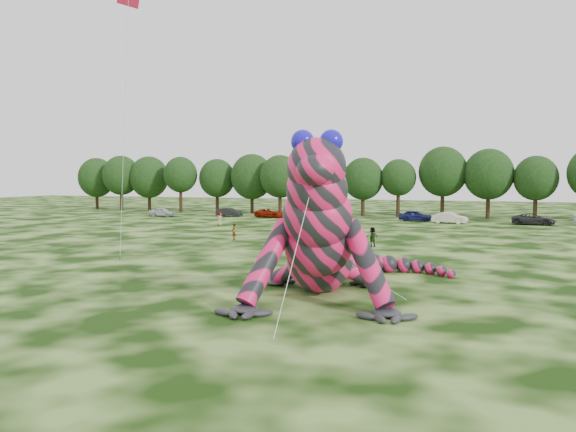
{
  "coord_description": "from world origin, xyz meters",
  "views": [
    {
      "loc": [
        12.7,
        -27.56,
        6.01
      ],
      "look_at": [
        3.38,
        -0.38,
        4.0
      ],
      "focal_mm": 35.0,
      "sensor_mm": 36.0,
      "label": 1
    }
  ],
  "objects_px": {
    "spectator_0": "(234,232)",
    "tree_1": "(121,183)",
    "tree_11": "(488,184)",
    "car_1": "(229,212)",
    "tree_4": "(217,186)",
    "spectator_4": "(220,219)",
    "tree_2": "(149,184)",
    "tree_10": "(443,182)",
    "tree_5": "(252,184)",
    "tree_9": "(398,188)",
    "spectator_5": "(372,237)",
    "car_3": "(323,214)",
    "car_4": "(415,216)",
    "tree_12": "(536,188)",
    "car_6": "(533,219)",
    "spectator_1": "(279,228)",
    "inflatable_gecko": "(321,214)",
    "car_5": "(450,218)",
    "tree_0": "(97,184)",
    "flying_kite": "(128,21)",
    "tree_3": "(181,184)",
    "car_2": "(271,213)",
    "tree_7": "(325,185)",
    "car_0": "(162,212)",
    "tree_6": "(280,185)",
    "tree_8": "(363,187)"
  },
  "relations": [
    {
      "from": "spectator_0",
      "to": "tree_1",
      "type": "bearing_deg",
      "value": -145.0
    },
    {
      "from": "tree_11",
      "to": "car_1",
      "type": "bearing_deg",
      "value": -166.95
    },
    {
      "from": "tree_4",
      "to": "spectator_4",
      "type": "distance_m",
      "value": 26.96
    },
    {
      "from": "tree_2",
      "to": "tree_10",
      "type": "bearing_deg",
      "value": -0.21
    },
    {
      "from": "tree_5",
      "to": "tree_9",
      "type": "relative_size",
      "value": 1.13
    },
    {
      "from": "tree_11",
      "to": "tree_9",
      "type": "bearing_deg",
      "value": -176.18
    },
    {
      "from": "spectator_5",
      "to": "spectator_4",
      "type": "bearing_deg",
      "value": -85.09
    },
    {
      "from": "tree_4",
      "to": "spectator_5",
      "type": "xyz_separation_m",
      "value": [
        33.66,
        -38.6,
        -3.68
      ]
    },
    {
      "from": "car_3",
      "to": "car_4",
      "type": "relative_size",
      "value": 1.19
    },
    {
      "from": "tree_12",
      "to": "car_6",
      "type": "xyz_separation_m",
      "value": [
        -0.94,
        -9.29,
        -3.77
      ]
    },
    {
      "from": "tree_2",
      "to": "tree_11",
      "type": "relative_size",
      "value": 0.96
    },
    {
      "from": "car_6",
      "to": "spectator_1",
      "type": "height_order",
      "value": "spectator_1"
    },
    {
      "from": "spectator_0",
      "to": "car_6",
      "type": "bearing_deg",
      "value": 122.7
    },
    {
      "from": "tree_4",
      "to": "tree_1",
      "type": "bearing_deg",
      "value": -177.98
    },
    {
      "from": "tree_1",
      "to": "spectator_4",
      "type": "relative_size",
      "value": 5.75
    },
    {
      "from": "inflatable_gecko",
      "to": "car_4",
      "type": "xyz_separation_m",
      "value": [
        -0.43,
        49.21,
        -3.33
      ]
    },
    {
      "from": "tree_12",
      "to": "spectator_4",
      "type": "xyz_separation_m",
      "value": [
        -37.63,
        -22.87,
        -3.63
      ]
    },
    {
      "from": "tree_4",
      "to": "car_5",
      "type": "relative_size",
      "value": 2.05
    },
    {
      "from": "tree_12",
      "to": "car_1",
      "type": "relative_size",
      "value": 2.24
    },
    {
      "from": "tree_2",
      "to": "spectator_1",
      "type": "height_order",
      "value": "tree_2"
    },
    {
      "from": "car_3",
      "to": "tree_0",
      "type": "bearing_deg",
      "value": 85.52
    },
    {
      "from": "flying_kite",
      "to": "car_1",
      "type": "height_order",
      "value": "flying_kite"
    },
    {
      "from": "tree_3",
      "to": "tree_10",
      "type": "xyz_separation_m",
      "value": [
        43.11,
        1.51,
        0.53
      ]
    },
    {
      "from": "tree_12",
      "to": "car_2",
      "type": "bearing_deg",
      "value": -168.01
    },
    {
      "from": "tree_1",
      "to": "tree_7",
      "type": "relative_size",
      "value": 1.04
    },
    {
      "from": "spectator_0",
      "to": "spectator_4",
      "type": "relative_size",
      "value": 0.91
    },
    {
      "from": "tree_3",
      "to": "spectator_1",
      "type": "relative_size",
      "value": 5.39
    },
    {
      "from": "car_0",
      "to": "tree_6",
      "type": "bearing_deg",
      "value": -58.98
    },
    {
      "from": "tree_0",
      "to": "car_5",
      "type": "bearing_deg",
      "value": -10.48
    },
    {
      "from": "inflatable_gecko",
      "to": "tree_11",
      "type": "distance_m",
      "value": 58.27
    },
    {
      "from": "tree_3",
      "to": "flying_kite",
      "type": "bearing_deg",
      "value": -63.39
    },
    {
      "from": "tree_0",
      "to": "tree_8",
      "type": "bearing_deg",
      "value": -2.56
    },
    {
      "from": "tree_8",
      "to": "car_0",
      "type": "distance_m",
      "value": 30.83
    },
    {
      "from": "car_4",
      "to": "car_5",
      "type": "distance_m",
      "value": 5.19
    },
    {
      "from": "tree_12",
      "to": "car_1",
      "type": "height_order",
      "value": "tree_12"
    },
    {
      "from": "inflatable_gecko",
      "to": "car_3",
      "type": "height_order",
      "value": "inflatable_gecko"
    },
    {
      "from": "tree_8",
      "to": "tree_3",
      "type": "bearing_deg",
      "value": 179.85
    },
    {
      "from": "spectator_1",
      "to": "car_5",
      "type": "bearing_deg",
      "value": 59.61
    },
    {
      "from": "tree_6",
      "to": "tree_11",
      "type": "distance_m",
      "value": 31.38
    },
    {
      "from": "tree_9",
      "to": "spectator_4",
      "type": "xyz_separation_m",
      "value": [
        -18.68,
        -22.48,
        -3.49
      ]
    },
    {
      "from": "tree_4",
      "to": "car_2",
      "type": "bearing_deg",
      "value": -33.95
    },
    {
      "from": "tree_11",
      "to": "spectator_1",
      "type": "distance_m",
      "value": 38.98
    },
    {
      "from": "car_0",
      "to": "spectator_5",
      "type": "bearing_deg",
      "value": -127.11
    },
    {
      "from": "tree_0",
      "to": "car_0",
      "type": "bearing_deg",
      "value": -29.97
    },
    {
      "from": "tree_2",
      "to": "car_5",
      "type": "xyz_separation_m",
      "value": [
        52.07,
        -11.29,
        -4.09
      ]
    },
    {
      "from": "tree_5",
      "to": "tree_10",
      "type": "distance_m",
      "value": 30.52
    },
    {
      "from": "tree_4",
      "to": "spectator_4",
      "type": "xyz_separation_m",
      "value": [
        12.03,
        -23.85,
        -3.67
      ]
    },
    {
      "from": "tree_1",
      "to": "spectator_1",
      "type": "distance_m",
      "value": 53.61
    },
    {
      "from": "car_5",
      "to": "car_3",
      "type": "bearing_deg",
      "value": 96.75
    },
    {
      "from": "tree_1",
      "to": "car_1",
      "type": "bearing_deg",
      "value": -18.53
    }
  ]
}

